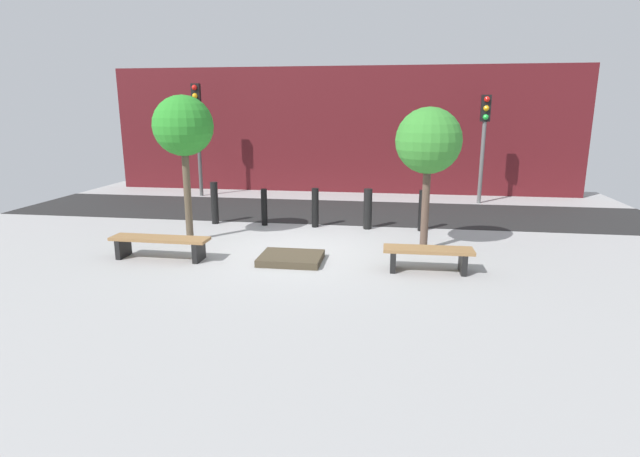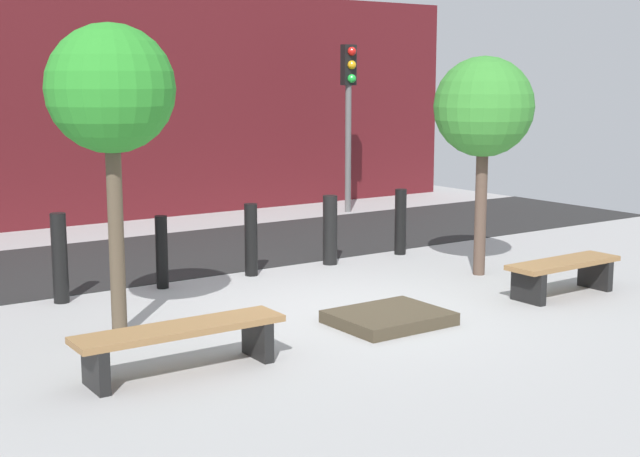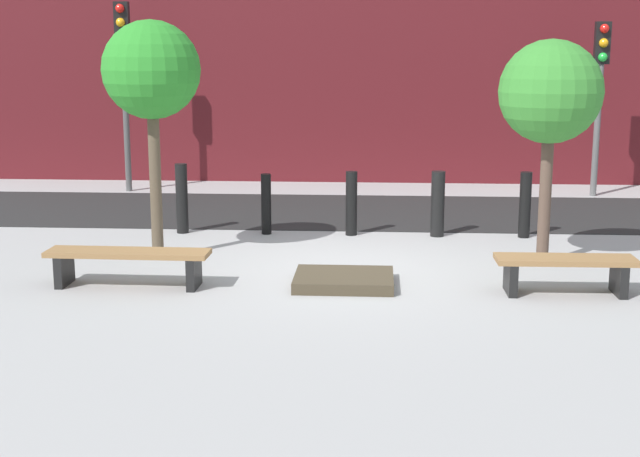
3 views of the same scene
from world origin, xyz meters
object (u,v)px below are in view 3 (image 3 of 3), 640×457
bench_right (565,268)px  planter_bed (344,280)px  bollard_right (438,204)px  traffic_light_west (123,62)px  bollard_left (266,204)px  bollard_far_right (525,205)px  tree_behind_right_bench (550,94)px  bollard_center (351,203)px  tree_behind_left_bench (151,72)px  bench_left (128,260)px  bollard_far_left (182,199)px  traffic_light_mid_west (600,76)px

bench_right → planter_bed: (-2.57, 0.20, -0.24)m
bollard_right → bench_right: bearing=-68.0°
bench_right → traffic_light_west: (-7.11, 7.09, 2.22)m
bollard_left → bollard_far_right: 3.90m
tree_behind_right_bench → bollard_right: size_ratio=2.95×
bench_right → traffic_light_west: bearing=134.2°
tree_behind_right_bench → bollard_center: 3.54m
bench_right → planter_bed: 2.59m
bollard_center → bench_right: bearing=-50.7°
tree_behind_right_bench → bollard_far_right: tree_behind_right_bench is taller
tree_behind_left_bench → bollard_center: bearing=33.6°
bench_right → planter_bed: size_ratio=1.36×
bench_left → traffic_light_west: (-1.98, 7.09, 2.21)m
tree_behind_right_bench → bollard_far_left: 5.70m
bollard_center → traffic_light_mid_west: 6.28m
traffic_light_mid_west → bench_right: bearing=-105.6°
tree_behind_left_bench → tree_behind_right_bench: 5.14m
tree_behind_left_bench → bollard_right: tree_behind_left_bench is taller
bench_left → bench_right: (5.13, -0.00, -0.01)m
planter_bed → bollard_far_right: (2.60, 2.94, 0.43)m
planter_bed → tree_behind_left_bench: (-2.57, 1.23, 2.42)m
planter_bed → bollard_center: 2.97m
bench_left → bollard_left: (1.27, 3.14, 0.14)m
planter_bed → tree_behind_left_bench: bearing=154.3°
planter_bed → traffic_light_west: bearing=123.4°
planter_bed → bollard_far_left: bollard_far_left is taller
planter_bed → tree_behind_left_bench: tree_behind_left_bench is taller
bench_right → bollard_far_left: size_ratio=1.50×
bench_left → tree_behind_left_bench: (0.00, 1.43, 2.16)m
bollard_right → bollard_far_right: bearing=0.0°
bollard_center → bollard_right: (1.30, 0.00, 0.01)m
bollard_far_right → traffic_light_mid_west: size_ratio=0.30×
bench_right → traffic_light_west: traffic_light_west is taller
tree_behind_right_bench → bollard_left: size_ratio=3.15×
bollard_center → traffic_light_mid_west: (4.54, 3.95, 1.79)m
planter_bed → bollard_center: (0.00, 2.94, 0.42)m
tree_behind_left_bench → bollard_left: 2.93m
bench_left → traffic_light_mid_west: size_ratio=0.60×
bollard_left → traffic_light_mid_west: bearing=34.0°
bench_right → tree_behind_right_bench: bearing=89.1°
bollard_far_right → traffic_light_west: size_ratio=0.27×
traffic_light_west → traffic_light_mid_west: 9.09m
traffic_light_mid_west → bollard_right: bearing=-129.4°
bollard_left → bollard_center: size_ratio=0.95×
bollard_center → bollard_right: bearing=0.0°
bollard_far_left → traffic_light_west: bearing=116.2°
bench_left → planter_bed: bearing=5.3°
bollard_right → traffic_light_west: size_ratio=0.27×
tree_behind_right_bench → traffic_light_mid_west: traffic_light_mid_west is taller
tree_behind_right_bench → bollard_far_left: tree_behind_right_bench is taller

